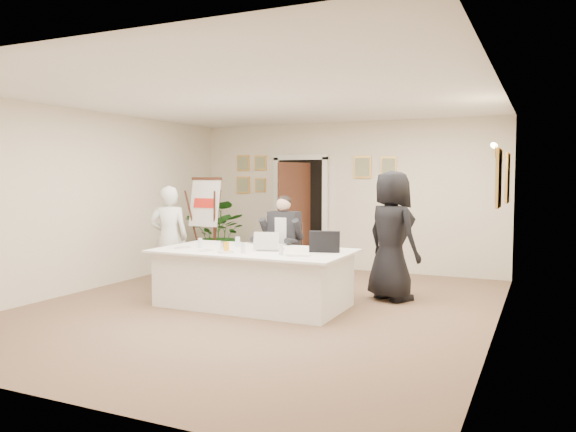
{
  "coord_description": "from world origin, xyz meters",
  "views": [
    {
      "loc": [
        3.5,
        -6.65,
        1.77
      ],
      "look_at": [
        0.15,
        0.6,
        1.21
      ],
      "focal_mm": 35.0,
      "sensor_mm": 36.0,
      "label": 1
    }
  ],
  "objects_px": {
    "seated_man": "(283,243)",
    "laptop_bag": "(324,242)",
    "standing_man": "(169,238)",
    "paper_stack": "(298,255)",
    "flip_chart": "(208,231)",
    "potted_palm": "(220,234)",
    "oj_glass": "(227,247)",
    "steel_jug": "(224,246)",
    "standing_woman": "(392,236)",
    "conference_table": "(253,277)",
    "laptop": "(270,240)"
  },
  "relations": [
    {
      "from": "flip_chart",
      "to": "steel_jug",
      "type": "distance_m",
      "value": 2.55
    },
    {
      "from": "standing_woman",
      "to": "potted_palm",
      "type": "relative_size",
      "value": 1.38
    },
    {
      "from": "standing_woman",
      "to": "paper_stack",
      "type": "height_order",
      "value": "standing_woman"
    },
    {
      "from": "standing_man",
      "to": "oj_glass",
      "type": "xyz_separation_m",
      "value": [
        1.52,
        -0.78,
        0.03
      ]
    },
    {
      "from": "laptop_bag",
      "to": "paper_stack",
      "type": "relative_size",
      "value": 1.36
    },
    {
      "from": "flip_chart",
      "to": "potted_palm",
      "type": "distance_m",
      "value": 0.61
    },
    {
      "from": "standing_woman",
      "to": "laptop",
      "type": "height_order",
      "value": "standing_woman"
    },
    {
      "from": "flip_chart",
      "to": "laptop_bag",
      "type": "distance_m",
      "value": 3.37
    },
    {
      "from": "flip_chart",
      "to": "laptop_bag",
      "type": "bearing_deg",
      "value": -30.21
    },
    {
      "from": "flip_chart",
      "to": "standing_woman",
      "type": "relative_size",
      "value": 0.93
    },
    {
      "from": "potted_palm",
      "to": "steel_jug",
      "type": "xyz_separation_m",
      "value": [
        1.67,
        -2.61,
        0.16
      ]
    },
    {
      "from": "laptop_bag",
      "to": "oj_glass",
      "type": "height_order",
      "value": "laptop_bag"
    },
    {
      "from": "seated_man",
      "to": "laptop_bag",
      "type": "bearing_deg",
      "value": -46.47
    },
    {
      "from": "seated_man",
      "to": "oj_glass",
      "type": "relative_size",
      "value": 11.56
    },
    {
      "from": "steel_jug",
      "to": "standing_man",
      "type": "bearing_deg",
      "value": 156.1
    },
    {
      "from": "steel_jug",
      "to": "seated_man",
      "type": "bearing_deg",
      "value": 75.58
    },
    {
      "from": "standing_man",
      "to": "standing_woman",
      "type": "relative_size",
      "value": 0.88
    },
    {
      "from": "standing_man",
      "to": "paper_stack",
      "type": "distance_m",
      "value": 2.65
    },
    {
      "from": "standing_man",
      "to": "oj_glass",
      "type": "height_order",
      "value": "standing_man"
    },
    {
      "from": "standing_man",
      "to": "laptop_bag",
      "type": "xyz_separation_m",
      "value": [
        2.72,
        -0.28,
        0.1
      ]
    },
    {
      "from": "oj_glass",
      "to": "steel_jug",
      "type": "relative_size",
      "value": 1.18
    },
    {
      "from": "potted_palm",
      "to": "paper_stack",
      "type": "xyz_separation_m",
      "value": [
        2.84,
        -2.73,
        0.12
      ]
    },
    {
      "from": "potted_palm",
      "to": "paper_stack",
      "type": "relative_size",
      "value": 4.58
    },
    {
      "from": "conference_table",
      "to": "flip_chart",
      "type": "xyz_separation_m",
      "value": [
        -1.93,
        1.86,
        0.4
      ]
    },
    {
      "from": "flip_chart",
      "to": "laptop",
      "type": "bearing_deg",
      "value": -39.7
    },
    {
      "from": "laptop",
      "to": "standing_man",
      "type": "bearing_deg",
      "value": 154.43
    },
    {
      "from": "oj_glass",
      "to": "steel_jug",
      "type": "distance_m",
      "value": 0.23
    },
    {
      "from": "oj_glass",
      "to": "standing_woman",
      "type": "bearing_deg",
      "value": 38.88
    },
    {
      "from": "standing_woman",
      "to": "steel_jug",
      "type": "distance_m",
      "value": 2.4
    },
    {
      "from": "conference_table",
      "to": "standing_woman",
      "type": "height_order",
      "value": "standing_woman"
    },
    {
      "from": "seated_man",
      "to": "flip_chart",
      "type": "xyz_separation_m",
      "value": [
        -1.87,
        0.79,
        0.05
      ]
    },
    {
      "from": "steel_jug",
      "to": "laptop",
      "type": "bearing_deg",
      "value": 20.58
    },
    {
      "from": "flip_chart",
      "to": "paper_stack",
      "type": "distance_m",
      "value": 3.47
    },
    {
      "from": "standing_woman",
      "to": "laptop",
      "type": "relative_size",
      "value": 5.12
    },
    {
      "from": "steel_jug",
      "to": "flip_chart",
      "type": "bearing_deg",
      "value": 127.66
    },
    {
      "from": "paper_stack",
      "to": "steel_jug",
      "type": "xyz_separation_m",
      "value": [
        -1.17,
        0.12,
        0.04
      ]
    },
    {
      "from": "laptop_bag",
      "to": "paper_stack",
      "type": "xyz_separation_m",
      "value": [
        -0.18,
        -0.45,
        -0.13
      ]
    },
    {
      "from": "paper_stack",
      "to": "oj_glass",
      "type": "relative_size",
      "value": 2.26
    },
    {
      "from": "conference_table",
      "to": "potted_palm",
      "type": "xyz_separation_m",
      "value": [
        -2.04,
        2.45,
        0.28
      ]
    },
    {
      "from": "laptop_bag",
      "to": "steel_jug",
      "type": "height_order",
      "value": "laptop_bag"
    },
    {
      "from": "laptop",
      "to": "seated_man",
      "type": "bearing_deg",
      "value": 91.43
    },
    {
      "from": "flip_chart",
      "to": "steel_jug",
      "type": "relative_size",
      "value": 15.64
    },
    {
      "from": "standing_woman",
      "to": "laptop_bag",
      "type": "height_order",
      "value": "standing_woman"
    },
    {
      "from": "conference_table",
      "to": "laptop",
      "type": "height_order",
      "value": "laptop"
    },
    {
      "from": "seated_man",
      "to": "paper_stack",
      "type": "relative_size",
      "value": 5.12
    },
    {
      "from": "oj_glass",
      "to": "standing_man",
      "type": "bearing_deg",
      "value": 152.87
    },
    {
      "from": "standing_woman",
      "to": "potted_palm",
      "type": "bearing_deg",
      "value": 13.75
    },
    {
      "from": "flip_chart",
      "to": "laptop_bag",
      "type": "height_order",
      "value": "flip_chart"
    },
    {
      "from": "flip_chart",
      "to": "paper_stack",
      "type": "bearing_deg",
      "value": -38.11
    },
    {
      "from": "standing_woman",
      "to": "steel_jug",
      "type": "relative_size",
      "value": 16.88
    }
  ]
}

